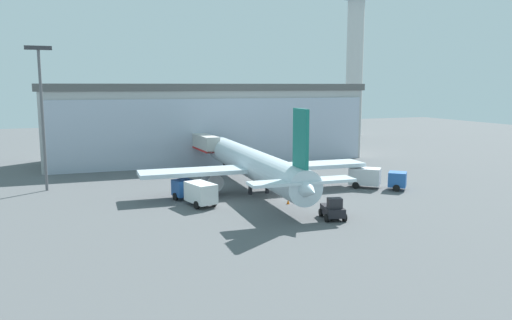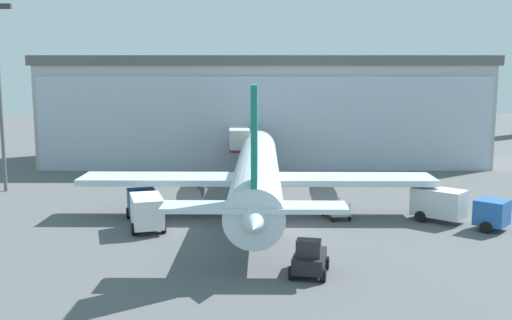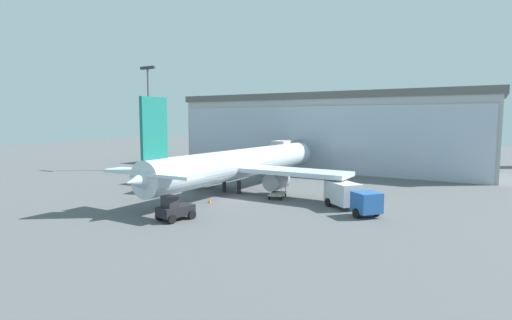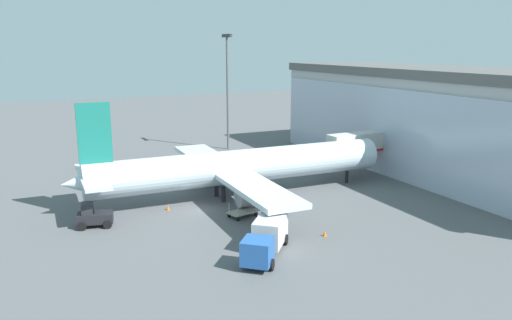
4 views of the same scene
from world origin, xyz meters
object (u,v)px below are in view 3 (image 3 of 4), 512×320
at_px(fuel_truck, 350,196).
at_px(apron_light_mast, 149,109).
at_px(airplane, 241,164).
at_px(baggage_cart, 278,194).
at_px(jet_bridge, 291,147).
at_px(pushback_tug, 175,209).
at_px(catering_truck, 165,178).
at_px(safety_cone_nose, 210,200).
at_px(safety_cone_wingtip, 356,196).

bearing_deg(fuel_truck, apron_light_mast, -157.73).
bearing_deg(apron_light_mast, fuel_truck, -19.45).
relative_size(airplane, baggage_cart, 12.14).
relative_size(jet_bridge, pushback_tug, 3.41).
bearing_deg(catering_truck, airplane, -78.46).
relative_size(airplane, pushback_tug, 10.66).
distance_m(fuel_truck, safety_cone_nose, 14.97).
relative_size(fuel_truck, safety_cone_wingtip, 12.57).
relative_size(airplane, catering_truck, 4.93).
distance_m(apron_light_mast, baggage_cart, 35.23).
bearing_deg(jet_bridge, safety_cone_nose, -176.52).
bearing_deg(safety_cone_nose, fuel_truck, 14.95).
bearing_deg(jet_bridge, catering_truck, 161.11).
relative_size(apron_light_mast, fuel_truck, 2.66).
distance_m(pushback_tug, safety_cone_wingtip, 21.41).
bearing_deg(baggage_cart, catering_truck, 83.96).
height_order(airplane, safety_cone_nose, airplane).
bearing_deg(jet_bridge, pushback_tug, -175.24).
distance_m(catering_truck, fuel_truck, 24.35).
xyz_separation_m(catering_truck, safety_cone_wingtip, (23.22, 6.29, -1.19)).
relative_size(jet_bridge, fuel_truck, 1.74).
xyz_separation_m(fuel_truck, safety_cone_wingtip, (-1.13, 6.46, -1.19)).
distance_m(airplane, safety_cone_nose, 8.96).
relative_size(fuel_truck, safety_cone_nose, 12.57).
xyz_separation_m(apron_light_mast, catering_truck, (16.11, -14.12, -9.46)).
distance_m(catering_truck, safety_cone_nose, 10.78).
relative_size(apron_light_mast, pushback_tug, 5.21).
bearing_deg(jet_bridge, baggage_cart, -161.93).
bearing_deg(fuel_truck, jet_bridge, 167.05).
relative_size(apron_light_mast, safety_cone_wingtip, 33.42).
relative_size(jet_bridge, airplane, 0.32).
relative_size(catering_truck, fuel_truck, 1.10).
bearing_deg(airplane, pushback_tug, -168.23).
bearing_deg(safety_cone_nose, catering_truck, 157.94).
xyz_separation_m(catering_truck, safety_cone_nose, (9.93, -4.02, -1.19)).
relative_size(apron_light_mast, safety_cone_nose, 33.42).
bearing_deg(apron_light_mast, catering_truck, -41.23).
bearing_deg(safety_cone_wingtip, airplane, -172.13).
distance_m(airplane, safety_cone_wingtip, 14.82).
bearing_deg(safety_cone_wingtip, baggage_cart, -151.48).
relative_size(baggage_cart, pushback_tug, 0.88).
xyz_separation_m(catering_truck, baggage_cart, (15.27, 1.97, -0.97)).
relative_size(airplane, safety_cone_wingtip, 68.31).
bearing_deg(airplane, fuel_truck, -103.59).
xyz_separation_m(jet_bridge, apron_light_mast, (-23.41, -9.77, 6.67)).
distance_m(baggage_cart, safety_cone_wingtip, 9.05).
bearing_deg(catering_truck, pushback_tug, -149.71).
relative_size(fuel_truck, baggage_cart, 2.23).
xyz_separation_m(airplane, pushback_tug, (2.58, -15.89, -2.43)).
xyz_separation_m(fuel_truck, safety_cone_nose, (-14.42, -3.85, -1.19)).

